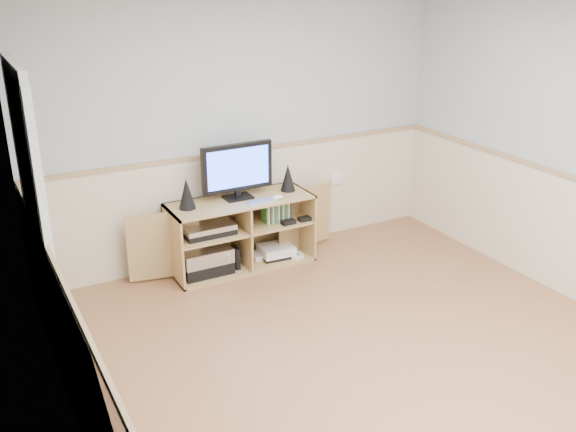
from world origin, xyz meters
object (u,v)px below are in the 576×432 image
object	(u,v)px
keyboard	(262,201)
game_consoles	(275,251)
monitor	(237,169)
media_cabinet	(239,230)

from	to	relation	value
keyboard	game_consoles	size ratio (longest dim) A/B	0.61
monitor	game_consoles	world-z (taller)	monitor
media_cabinet	keyboard	size ratio (longest dim) A/B	7.51
media_cabinet	monitor	bearing A→B (deg)	-90.00
media_cabinet	monitor	world-z (taller)	monitor
media_cabinet	game_consoles	xyz separation A→B (m)	(0.34, -0.07, -0.26)
monitor	game_consoles	xyz separation A→B (m)	(0.34, -0.06, -0.86)
media_cabinet	game_consoles	distance (m)	0.43
monitor	media_cabinet	bearing A→B (deg)	90.00
monitor	game_consoles	bearing A→B (deg)	-10.16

